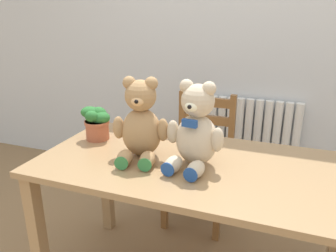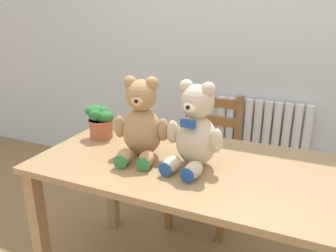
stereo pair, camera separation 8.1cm
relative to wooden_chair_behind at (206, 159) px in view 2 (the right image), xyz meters
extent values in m
cube|color=silver|center=(0.15, 0.57, 0.86)|extent=(8.00, 0.04, 2.60)
cylinder|color=white|center=(-0.04, 0.50, -0.06)|extent=(0.06, 0.06, 0.76)
cylinder|color=white|center=(0.03, 0.50, -0.06)|extent=(0.06, 0.06, 0.76)
cylinder|color=white|center=(0.11, 0.50, -0.06)|extent=(0.06, 0.06, 0.76)
cylinder|color=white|center=(0.18, 0.50, -0.06)|extent=(0.06, 0.06, 0.76)
cylinder|color=white|center=(0.25, 0.50, -0.06)|extent=(0.06, 0.06, 0.76)
cylinder|color=white|center=(0.32, 0.50, -0.06)|extent=(0.06, 0.06, 0.76)
cylinder|color=white|center=(0.39, 0.50, -0.06)|extent=(0.06, 0.06, 0.76)
cylinder|color=white|center=(0.46, 0.50, -0.06)|extent=(0.06, 0.06, 0.76)
cylinder|color=white|center=(0.53, 0.50, -0.06)|extent=(0.06, 0.06, 0.76)
cylinder|color=white|center=(0.60, 0.50, -0.06)|extent=(0.06, 0.06, 0.76)
cube|color=white|center=(0.28, 0.50, -0.42)|extent=(0.71, 0.10, 0.04)
cube|color=#9E7A51|center=(0.15, -0.66, 0.28)|extent=(1.46, 0.73, 0.03)
cube|color=#9E7A51|center=(-0.53, -0.98, -0.09)|extent=(0.06, 0.06, 0.71)
cube|color=#9E7A51|center=(-0.53, -0.35, -0.09)|extent=(0.06, 0.06, 0.71)
cube|color=brown|center=(0.00, -0.05, -0.01)|extent=(0.39, 0.40, 0.03)
cube|color=brown|center=(0.18, -0.23, -0.23)|extent=(0.04, 0.04, 0.42)
cube|color=brown|center=(-0.18, -0.23, -0.23)|extent=(0.04, 0.04, 0.42)
cube|color=brown|center=(0.18, 0.13, -0.01)|extent=(0.04, 0.04, 0.87)
cube|color=brown|center=(-0.18, 0.13, -0.01)|extent=(0.04, 0.04, 0.87)
cube|color=brown|center=(0.00, 0.13, 0.36)|extent=(0.31, 0.03, 0.06)
cube|color=brown|center=(0.00, 0.13, 0.24)|extent=(0.31, 0.03, 0.06)
ellipsoid|color=tan|center=(-0.12, -0.67, 0.41)|extent=(0.22, 0.19, 0.23)
sphere|color=tan|center=(-0.12, -0.67, 0.59)|extent=(0.14, 0.14, 0.14)
sphere|color=tan|center=(-0.07, -0.66, 0.64)|extent=(0.06, 0.06, 0.06)
sphere|color=tan|center=(-0.17, -0.68, 0.64)|extent=(0.06, 0.06, 0.06)
ellipsoid|color=#E5B279|center=(-0.11, -0.72, 0.58)|extent=(0.07, 0.07, 0.05)
sphere|color=black|center=(-0.10, -0.75, 0.58)|extent=(0.02, 0.02, 0.02)
ellipsoid|color=tan|center=(-0.01, -0.67, 0.43)|extent=(0.06, 0.06, 0.11)
ellipsoid|color=tan|center=(-0.22, -0.71, 0.43)|extent=(0.06, 0.06, 0.11)
ellipsoid|color=tan|center=(-0.05, -0.78, 0.33)|extent=(0.09, 0.13, 0.07)
cylinder|color=#337F42|center=(-0.03, -0.83, 0.33)|extent=(0.06, 0.02, 0.06)
ellipsoid|color=tan|center=(-0.15, -0.80, 0.33)|extent=(0.09, 0.13, 0.07)
cylinder|color=#337F42|center=(-0.13, -0.85, 0.33)|extent=(0.06, 0.02, 0.06)
ellipsoid|color=beige|center=(0.14, -0.67, 0.41)|extent=(0.21, 0.18, 0.23)
sphere|color=beige|center=(0.14, -0.67, 0.59)|extent=(0.14, 0.14, 0.14)
sphere|color=beige|center=(0.19, -0.67, 0.64)|extent=(0.06, 0.06, 0.06)
sphere|color=beige|center=(0.09, -0.66, 0.64)|extent=(0.06, 0.06, 0.06)
ellipsoid|color=white|center=(0.14, -0.72, 0.58)|extent=(0.07, 0.06, 0.05)
sphere|color=black|center=(0.13, -0.75, 0.58)|extent=(0.02, 0.02, 0.02)
ellipsoid|color=beige|center=(0.25, -0.70, 0.43)|extent=(0.06, 0.06, 0.11)
ellipsoid|color=beige|center=(0.04, -0.67, 0.43)|extent=(0.06, 0.06, 0.11)
ellipsoid|color=beige|center=(0.18, -0.79, 0.33)|extent=(0.08, 0.12, 0.07)
cylinder|color=#1E4793|center=(0.17, -0.85, 0.33)|extent=(0.06, 0.01, 0.06)
ellipsoid|color=beige|center=(0.08, -0.78, 0.33)|extent=(0.08, 0.12, 0.07)
cylinder|color=#1E4793|center=(0.07, -0.84, 0.33)|extent=(0.06, 0.01, 0.06)
cube|color=#1E4793|center=(0.14, -0.74, 0.51)|extent=(0.07, 0.03, 0.03)
cylinder|color=#B25B3D|center=(-0.43, -0.56, 0.35)|extent=(0.12, 0.12, 0.10)
cylinder|color=#B25B3D|center=(-0.43, -0.56, 0.39)|extent=(0.13, 0.13, 0.02)
ellipsoid|color=#286B2D|center=(-0.41, -0.56, 0.41)|extent=(0.10, 0.09, 0.07)
ellipsoid|color=#286B2D|center=(-0.43, -0.54, 0.42)|extent=(0.09, 0.08, 0.08)
ellipsoid|color=#286B2D|center=(-0.47, -0.56, 0.44)|extent=(0.10, 0.09, 0.06)
ellipsoid|color=#286B2D|center=(-0.44, -0.59, 0.43)|extent=(0.07, 0.06, 0.06)
camera|label=1|loc=(0.50, -1.97, 0.95)|focal=35.00mm
camera|label=2|loc=(0.57, -1.94, 0.95)|focal=35.00mm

